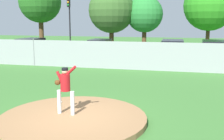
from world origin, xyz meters
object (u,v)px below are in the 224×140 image
parked_car_red (31,48)px  parked_car_slate (100,49)px  baseball (61,102)px  parked_car_champagne (213,53)px  traffic_cone_orange (124,54)px  traffic_light_near (69,16)px  parked_car_navy (172,51)px  pitcher_youth (65,86)px

parked_car_red → parked_car_slate: bearing=6.1°
baseball → parked_car_champagne: bearing=62.2°
traffic_cone_orange → traffic_light_near: 7.39m
baseball → traffic_light_near: bearing=111.1°
parked_car_champagne → parked_car_slate: bearing=176.1°
parked_car_navy → traffic_light_near: traffic_light_near is taller
baseball → parked_car_navy: parked_car_navy is taller
pitcher_youth → baseball: pitcher_youth is taller
parked_car_navy → traffic_light_near: (-10.36, 4.25, 2.86)m
pitcher_youth → traffic_light_near: traffic_light_near is taller
parked_car_red → parked_car_navy: size_ratio=0.96×
parked_car_red → traffic_cone_orange: (7.97, 2.07, -0.54)m
pitcher_youth → traffic_cone_orange: size_ratio=3.01×
traffic_cone_orange → baseball: bearing=-87.8°
pitcher_youth → parked_car_champagne: 15.17m
baseball → traffic_light_near: (-6.65, 17.23, 3.47)m
traffic_light_near → parked_car_navy: bearing=-22.3°
parked_car_slate → traffic_light_near: 6.44m
pitcher_youth → traffic_light_near: (-7.32, 18.34, 2.54)m
baseball → parked_car_navy: 13.51m
parked_car_red → traffic_light_near: size_ratio=0.83×
parked_car_navy → parked_car_red: bearing=-179.0°
pitcher_youth → parked_car_slate: (-3.02, 14.52, -0.36)m
pitcher_youth → parked_car_navy: size_ratio=0.35×
baseball → parked_car_slate: (-2.35, 13.41, 0.57)m
pitcher_youth → parked_car_slate: pitcher_youth is taller
baseball → parked_car_navy: bearing=74.0°
traffic_cone_orange → parked_car_navy: bearing=-23.4°
baseball → parked_car_red: bearing=123.8°
traffic_cone_orange → parked_car_red: bearing=-165.4°
parked_car_navy → traffic_cone_orange: size_ratio=8.55×
baseball → traffic_cone_orange: 14.84m
traffic_cone_orange → traffic_light_near: size_ratio=0.10×
baseball → parked_car_slate: parked_car_slate is taller
pitcher_youth → parked_car_champagne: pitcher_youth is taller
pitcher_youth → parked_car_navy: pitcher_youth is taller
baseball → traffic_light_near: size_ratio=0.01×
parked_car_slate → traffic_cone_orange: (1.79, 1.41, -0.53)m
parked_car_red → traffic_cone_orange: bearing=14.6°
traffic_cone_orange → pitcher_youth: bearing=-85.6°
parked_car_champagne → traffic_cone_orange: bearing=164.4°
parked_car_red → pitcher_youth: bearing=-56.4°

